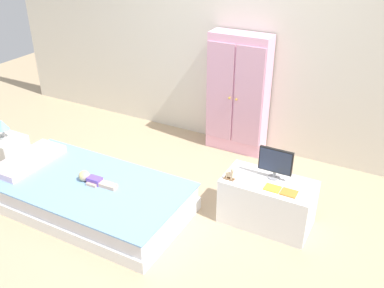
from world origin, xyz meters
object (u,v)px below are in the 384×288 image
Objects in this scene: tv_stand at (267,202)px; book_yellow at (272,188)px; table_lamp at (2,126)px; wardrobe at (238,94)px; bed at (89,195)px; nightstand at (9,154)px; book_orange at (289,193)px; rocking_horse_toy at (230,174)px; doll at (91,179)px; tv_monitor at (276,162)px.

tv_stand is 6.06× the size of book_yellow.
wardrobe is (1.91, 1.55, 0.15)m from table_lamp.
book_yellow reaches higher than bed.
nightstand is 2.89× the size of book_orange.
table_lamp is 2.76m from book_yellow.
wardrobe is 1.57m from book_orange.
book_yellow is at bearing 5.97° from rocking_horse_toy.
doll is 1.57m from tv_stand.
nightstand is 2.51m from wardrobe.
tv_monitor is (1.49, 0.61, 0.28)m from doll.
book_yellow is (1.56, 0.47, 0.30)m from bed.
bed is 1.24m from table_lamp.
wardrobe is 10.43× the size of book_orange.
table_lamp is 1.88× the size of rocking_horse_toy.
wardrobe is at bearing 128.42° from book_orange.
rocking_horse_toy is (1.20, 0.43, 0.34)m from bed.
wardrobe is 10.50× the size of book_yellow.
doll is 1.73m from book_orange.
wardrobe reaches higher than tv_stand.
table_lamp is (-1.21, 0.11, 0.20)m from doll.
tv_monitor is 2.26× the size of book_orange.
table_lamp is at bearing 174.94° from doll.
tv_monitor reaches higher than bed.
nightstand is 1.28× the size of tv_monitor.
nightstand reaches higher than bed.
table_lamp is 1.64× the size of book_yellow.
table_lamp is 1.63× the size of book_orange.
rocking_horse_toy is (2.38, 0.30, -0.03)m from table_lamp.
doll is at bearing -163.76° from book_yellow.
rocking_horse_toy is at bearing 19.22° from doll.
wardrobe is at bearing 110.42° from rocking_horse_toy.
wardrobe reaches higher than bed.
bed is at bearing -6.24° from nightstand.
bed is 14.33× the size of book_orange.
bed is 1.32m from rocking_horse_toy.
doll is 1.22m from nightstand.
wardrobe reaches higher than tv_monitor.
book_orange is (2.87, 0.34, -0.08)m from table_lamp.
nightstand is 2.91× the size of book_yellow.
nightstand is at bearing -140.88° from wardrobe.
wardrobe is 1.73× the size of tv_stand.
book_orange is (1.67, 0.45, 0.12)m from doll.
tv_monitor is at bearing 104.54° from book_yellow.
nightstand is at bearing -173.28° from book_orange.
nightstand is 0.33m from table_lamp.
wardrobe reaches higher than book_orange.
wardrobe is 1.32m from tv_monitor.
book_yellow is at bearing 7.06° from table_lamp.
tv_stand reaches higher than nightstand.
table_lamp reaches higher than book_yellow.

